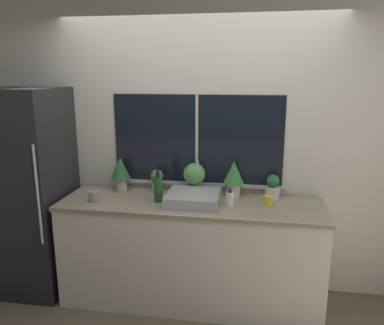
# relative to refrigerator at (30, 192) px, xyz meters

# --- Properties ---
(ground_plane) EXTENTS (14.00, 14.00, 0.00)m
(ground_plane) POSITION_rel_refrigerator_xyz_m (1.51, -0.33, -0.94)
(ground_plane) COLOR brown
(wall_back) EXTENTS (8.00, 0.09, 2.70)m
(wall_back) POSITION_rel_refrigerator_xyz_m (1.51, 0.36, 0.41)
(wall_back) COLOR silver
(wall_back) RESTS_ON ground_plane
(wall_left) EXTENTS (0.06, 7.00, 2.70)m
(wall_left) POSITION_rel_refrigerator_xyz_m (-0.61, 1.17, 0.41)
(wall_left) COLOR silver
(wall_left) RESTS_ON ground_plane
(counter) EXTENTS (2.25, 0.65, 0.93)m
(counter) POSITION_rel_refrigerator_xyz_m (1.51, -0.02, -0.48)
(counter) COLOR silver
(counter) RESTS_ON ground_plane
(refrigerator) EXTENTS (0.66, 0.70, 1.88)m
(refrigerator) POSITION_rel_refrigerator_xyz_m (0.00, 0.00, 0.00)
(refrigerator) COLOR #232328
(refrigerator) RESTS_ON ground_plane
(sink) EXTENTS (0.44, 0.46, 0.31)m
(sink) POSITION_rel_refrigerator_xyz_m (1.53, -0.03, 0.04)
(sink) COLOR #ADADB2
(sink) RESTS_ON counter
(potted_plant_far_left) EXTENTS (0.18, 0.18, 0.31)m
(potted_plant_far_left) POSITION_rel_refrigerator_xyz_m (0.80, 0.22, 0.18)
(potted_plant_far_left) COLOR silver
(potted_plant_far_left) RESTS_ON counter
(potted_plant_left) EXTENTS (0.12, 0.12, 0.21)m
(potted_plant_left) POSITION_rel_refrigerator_xyz_m (1.15, 0.22, 0.11)
(potted_plant_left) COLOR silver
(potted_plant_left) RESTS_ON counter
(potted_plant_center) EXTENTS (0.20, 0.20, 0.29)m
(potted_plant_center) POSITION_rel_refrigerator_xyz_m (1.50, 0.22, 0.16)
(potted_plant_center) COLOR silver
(potted_plant_center) RESTS_ON counter
(potted_plant_right) EXTENTS (0.19, 0.19, 0.32)m
(potted_plant_right) POSITION_rel_refrigerator_xyz_m (1.85, 0.22, 0.18)
(potted_plant_right) COLOR silver
(potted_plant_right) RESTS_ON counter
(potted_plant_far_right) EXTENTS (0.13, 0.13, 0.21)m
(potted_plant_far_right) POSITION_rel_refrigerator_xyz_m (2.20, 0.22, 0.09)
(potted_plant_far_right) COLOR silver
(potted_plant_far_right) RESTS_ON counter
(soap_bottle) EXTENTS (0.06, 0.06, 0.15)m
(soap_bottle) POSITION_rel_refrigerator_xyz_m (1.84, -0.06, 0.05)
(soap_bottle) COLOR white
(soap_bottle) RESTS_ON counter
(bottle_tall) EXTENTS (0.07, 0.07, 0.28)m
(bottle_tall) POSITION_rel_refrigerator_xyz_m (1.23, -0.05, 0.11)
(bottle_tall) COLOR #235128
(bottle_tall) RESTS_ON counter
(mug_grey) EXTENTS (0.09, 0.09, 0.09)m
(mug_grey) POSITION_rel_refrigerator_xyz_m (0.69, -0.13, 0.04)
(mug_grey) COLOR gray
(mug_grey) RESTS_ON counter
(mug_yellow) EXTENTS (0.07, 0.07, 0.09)m
(mug_yellow) POSITION_rel_refrigerator_xyz_m (2.15, 0.01, 0.03)
(mug_yellow) COLOR gold
(mug_yellow) RESTS_ON counter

